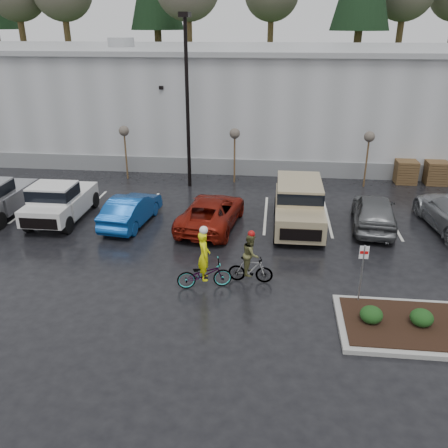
# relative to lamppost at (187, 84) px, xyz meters

# --- Properties ---
(ground) EXTENTS (120.00, 120.00, 0.00)m
(ground) POSITION_rel_lamppost_xyz_m (4.00, -12.00, -5.69)
(ground) COLOR black
(ground) RESTS_ON ground
(warehouse) EXTENTS (60.50, 15.50, 7.20)m
(warehouse) POSITION_rel_lamppost_xyz_m (4.00, 9.99, -2.04)
(warehouse) COLOR #A3A6A8
(warehouse) RESTS_ON ground
(wooded_ridge) EXTENTS (80.00, 25.00, 6.00)m
(wooded_ridge) POSITION_rel_lamppost_xyz_m (4.00, 33.00, -2.69)
(wooded_ridge) COLOR #1F3C19
(wooded_ridge) RESTS_ON ground
(lamppost) EXTENTS (0.50, 1.00, 9.22)m
(lamppost) POSITION_rel_lamppost_xyz_m (0.00, 0.00, 0.00)
(lamppost) COLOR black
(lamppost) RESTS_ON ground
(sapling_west) EXTENTS (0.60, 0.60, 3.20)m
(sapling_west) POSITION_rel_lamppost_xyz_m (-4.00, 1.00, -2.96)
(sapling_west) COLOR #49311D
(sapling_west) RESTS_ON ground
(sapling_mid) EXTENTS (0.60, 0.60, 3.20)m
(sapling_mid) POSITION_rel_lamppost_xyz_m (2.50, 1.00, -2.96)
(sapling_mid) COLOR #49311D
(sapling_mid) RESTS_ON ground
(sapling_east) EXTENTS (0.60, 0.60, 3.20)m
(sapling_east) POSITION_rel_lamppost_xyz_m (10.00, 1.00, -2.96)
(sapling_east) COLOR #49311D
(sapling_east) RESTS_ON ground
(pallet_stack_a) EXTENTS (1.20, 1.20, 1.35)m
(pallet_stack_a) POSITION_rel_lamppost_xyz_m (12.50, 2.00, -5.01)
(pallet_stack_a) COLOR #49311D
(pallet_stack_a) RESTS_ON ground
(pallet_stack_b) EXTENTS (1.20, 1.20, 1.35)m
(pallet_stack_b) POSITION_rel_lamppost_xyz_m (14.20, 2.00, -5.01)
(pallet_stack_b) COLOR #49311D
(pallet_stack_b) RESTS_ON ground
(shrub_a) EXTENTS (0.70, 0.70, 0.52)m
(shrub_a) POSITION_rel_lamppost_xyz_m (8.00, -13.00, -5.27)
(shrub_a) COLOR #183713
(shrub_a) RESTS_ON curb_island
(shrub_b) EXTENTS (0.70, 0.70, 0.52)m
(shrub_b) POSITION_rel_lamppost_xyz_m (9.50, -13.00, -5.27)
(shrub_b) COLOR #183713
(shrub_b) RESTS_ON curb_island
(fire_lane_sign) EXTENTS (0.30, 0.05, 2.20)m
(fire_lane_sign) POSITION_rel_lamppost_xyz_m (7.80, -11.80, -4.28)
(fire_lane_sign) COLOR gray
(fire_lane_sign) RESTS_ON ground
(pickup_silver) EXTENTS (2.10, 5.20, 1.96)m
(pickup_silver) POSITION_rel_lamppost_xyz_m (-8.46, -5.27, -4.71)
(pickup_silver) COLOR #B2B3BA
(pickup_silver) RESTS_ON ground
(pickup_white) EXTENTS (2.10, 5.20, 1.96)m
(pickup_white) POSITION_rel_lamppost_xyz_m (-5.16, -5.43, -4.71)
(pickup_white) COLOR silver
(pickup_white) RESTS_ON ground
(car_blue) EXTENTS (2.01, 4.44, 1.41)m
(car_blue) POSITION_rel_lamppost_xyz_m (-1.71, -5.82, -4.98)
(car_blue) COLOR #0D4499
(car_blue) RESTS_ON ground
(car_red) EXTENTS (2.97, 5.33, 1.41)m
(car_red) POSITION_rel_lamppost_xyz_m (2.04, -5.72, -4.98)
(car_red) COLOR maroon
(car_red) RESTS_ON ground
(suv_tan) EXTENTS (2.20, 5.10, 2.06)m
(suv_tan) POSITION_rel_lamppost_xyz_m (6.01, -5.44, -4.66)
(suv_tan) COLOR tan
(suv_tan) RESTS_ON ground
(car_grey) EXTENTS (2.41, 4.83, 1.58)m
(car_grey) POSITION_rel_lamppost_xyz_m (9.45, -5.00, -4.90)
(car_grey) COLOR #5C5E61
(car_grey) RESTS_ON ground
(cyclist_hivis) EXTENTS (2.06, 1.15, 2.36)m
(cyclist_hivis) POSITION_rel_lamppost_xyz_m (2.53, -11.21, -4.96)
(cyclist_hivis) COLOR #3F3F44
(cyclist_hivis) RESTS_ON ground
(cyclist_olive) EXTENTS (1.58, 0.76, 2.03)m
(cyclist_olive) POSITION_rel_lamppost_xyz_m (4.13, -10.65, -4.93)
(cyclist_olive) COLOR #3F3F44
(cyclist_olive) RESTS_ON ground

